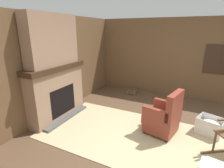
{
  "coord_description": "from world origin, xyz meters",
  "views": [
    {
      "loc": [
        0.29,
        -2.9,
        2.04
      ],
      "look_at": [
        -1.33,
        0.39,
        0.9
      ],
      "focal_mm": 28.0,
      "sensor_mm": 36.0,
      "label": 1
    }
  ],
  "objects_px": {
    "armchair": "(163,118)",
    "storage_case": "(68,59)",
    "firewood_stack": "(132,91)",
    "oil_lamp_vase": "(33,65)",
    "laundry_basket": "(210,126)"
  },
  "relations": [
    {
      "from": "laundry_basket",
      "to": "oil_lamp_vase",
      "type": "bearing_deg",
      "value": -158.23
    },
    {
      "from": "armchair",
      "to": "firewood_stack",
      "type": "height_order",
      "value": "armchair"
    },
    {
      "from": "firewood_stack",
      "to": "oil_lamp_vase",
      "type": "xyz_separation_m",
      "value": [
        -1.06,
        -2.92,
        1.32
      ]
    },
    {
      "from": "firewood_stack",
      "to": "oil_lamp_vase",
      "type": "height_order",
      "value": "oil_lamp_vase"
    },
    {
      "from": "armchair",
      "to": "storage_case",
      "type": "bearing_deg",
      "value": 9.46
    },
    {
      "from": "armchair",
      "to": "firewood_stack",
      "type": "distance_m",
      "value": 2.45
    },
    {
      "from": "firewood_stack",
      "to": "storage_case",
      "type": "bearing_deg",
      "value": -119.97
    },
    {
      "from": "armchair",
      "to": "storage_case",
      "type": "distance_m",
      "value": 2.65
    },
    {
      "from": "firewood_stack",
      "to": "storage_case",
      "type": "relative_size",
      "value": 1.89
    },
    {
      "from": "oil_lamp_vase",
      "to": "storage_case",
      "type": "relative_size",
      "value": 1.1
    },
    {
      "from": "armchair",
      "to": "oil_lamp_vase",
      "type": "xyz_separation_m",
      "value": [
        -2.45,
        -0.92,
        1.02
      ]
    },
    {
      "from": "armchair",
      "to": "laundry_basket",
      "type": "distance_m",
      "value": 0.97
    },
    {
      "from": "firewood_stack",
      "to": "laundry_basket",
      "type": "height_order",
      "value": "laundry_basket"
    },
    {
      "from": "laundry_basket",
      "to": "armchair",
      "type": "bearing_deg",
      "value": -155.06
    },
    {
      "from": "armchair",
      "to": "oil_lamp_vase",
      "type": "distance_m",
      "value": 2.81
    }
  ]
}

